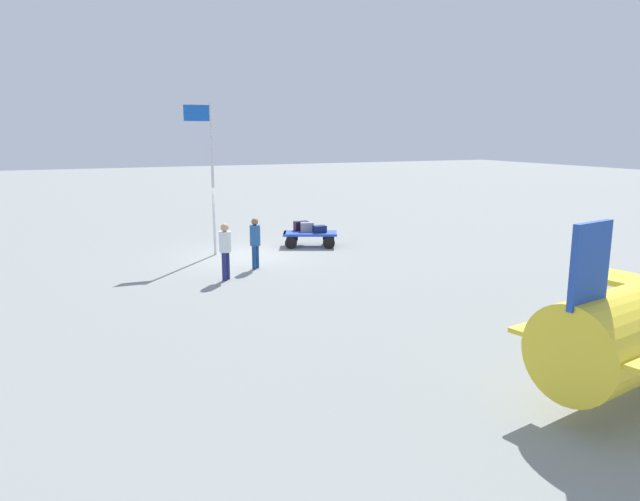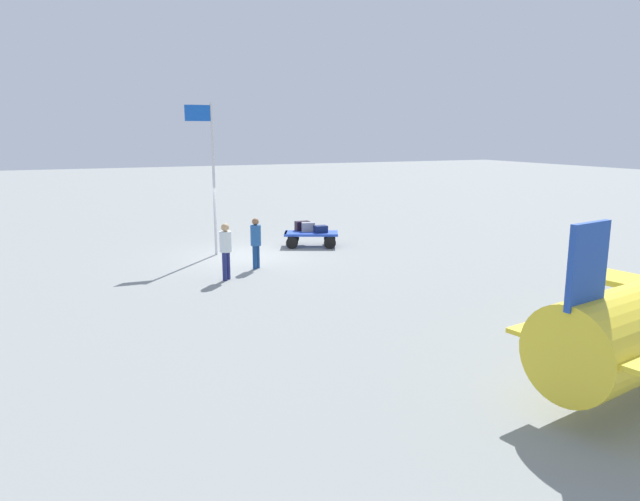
% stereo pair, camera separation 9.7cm
% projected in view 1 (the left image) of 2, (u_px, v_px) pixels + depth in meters
% --- Properties ---
extents(ground_plane, '(120.00, 120.00, 0.00)m').
position_uv_depth(ground_plane, '(248.00, 256.00, 21.79)').
color(ground_plane, gray).
extents(luggage_cart, '(2.36, 1.86, 0.57)m').
position_uv_depth(luggage_cart, '(310.00, 236.00, 23.56)').
color(luggage_cart, blue).
rests_on(luggage_cart, ground).
extents(suitcase_dark, '(0.58, 0.43, 0.37)m').
position_uv_depth(suitcase_dark, '(307.00, 227.00, 23.70)').
color(suitcase_dark, gray).
rests_on(suitcase_dark, luggage_cart).
extents(suitcase_maroon, '(0.50, 0.38, 0.28)m').
position_uv_depth(suitcase_maroon, '(320.00, 229.00, 23.49)').
color(suitcase_maroon, '#101F4F').
rests_on(suitcase_maroon, luggage_cart).
extents(suitcase_olive, '(0.58, 0.33, 0.37)m').
position_uv_depth(suitcase_olive, '(301.00, 226.00, 23.98)').
color(suitcase_olive, black).
rests_on(suitcase_olive, luggage_cart).
extents(worker_lead, '(0.50, 0.50, 1.71)m').
position_uv_depth(worker_lead, '(255.00, 239.00, 19.59)').
color(worker_lead, navy).
rests_on(worker_lead, ground).
extents(worker_trailing, '(0.52, 0.52, 1.78)m').
position_uv_depth(worker_trailing, '(225.00, 246.00, 18.05)').
color(worker_trailing, navy).
rests_on(worker_trailing, ground).
extents(flagpole, '(1.01, 0.10, 5.57)m').
position_uv_depth(flagpole, '(209.00, 166.00, 21.35)').
color(flagpole, silver).
rests_on(flagpole, ground).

